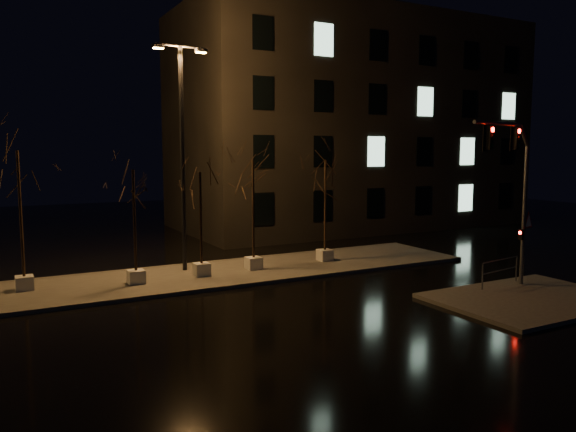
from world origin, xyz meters
TOP-DOWN VIEW (x-y plane):
  - ground at (0.00, 0.00)m, footprint 90.00×90.00m
  - median at (0.00, 6.00)m, footprint 22.00×5.00m
  - sidewalk_corner at (7.50, -3.50)m, footprint 7.00×5.00m
  - building at (14.00, 18.00)m, footprint 25.00×12.00m
  - tree_0 at (-9.00, 6.60)m, footprint 1.80×1.80m
  - tree_1 at (-4.90, 5.62)m, footprint 1.80×1.80m
  - tree_2 at (-2.05, 5.73)m, footprint 1.80×1.80m
  - tree_3 at (0.52, 5.91)m, footprint 1.80×1.80m
  - tree_4 at (4.46, 6.04)m, footprint 1.80×1.80m
  - traffic_signal_mast at (7.93, -2.21)m, footprint 5.10×1.54m
  - streetlight_main at (-2.33, 7.20)m, footprint 2.50×0.47m
  - guard_rail_a at (7.99, -1.65)m, footprint 2.45×0.44m

SIDE VIEW (x-z plane):
  - ground at x=0.00m, z-range 0.00..0.00m
  - median at x=0.00m, z-range 0.00..0.15m
  - sidewalk_corner at x=7.50m, z-range 0.00..0.15m
  - guard_rail_a at x=7.99m, z-range 0.31..1.38m
  - tree_2 at x=-2.05m, z-range 1.35..5.97m
  - tree_1 at x=-4.90m, z-range 1.39..6.17m
  - tree_4 at x=4.46m, z-range 1.47..6.55m
  - tree_3 at x=0.52m, z-range 1.47..6.56m
  - tree_0 at x=-9.00m, z-range 1.59..7.16m
  - traffic_signal_mast at x=7.93m, z-range 1.16..7.61m
  - streetlight_main at x=-2.33m, z-range 0.92..10.91m
  - building at x=14.00m, z-range 0.00..15.00m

